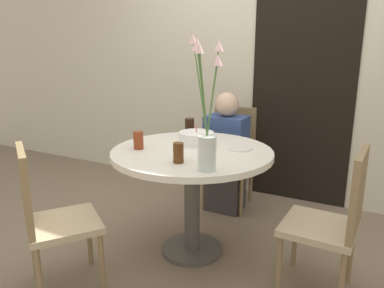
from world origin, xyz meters
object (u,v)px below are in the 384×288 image
birthday_cake (196,138)px  drink_glass_2 (138,140)px  chair_near_front (231,152)px  drink_glass_1 (178,153)px  person_woman (226,157)px  chair_far_back (48,213)px  chair_right_flank (335,216)px  drink_glass_0 (190,127)px  side_plate (240,148)px  flower_vase (207,124)px

birthday_cake → drink_glass_2: 0.41m
chair_near_front → drink_glass_1: (0.14, -1.21, 0.32)m
drink_glass_2 → person_woman: size_ratio=0.11×
chair_near_front → drink_glass_1: size_ratio=7.37×
chair_far_back → person_woman: bearing=-71.7°
chair_right_flank → drink_glass_1: 0.95m
chair_near_front → birthday_cake: bearing=-92.5°
chair_right_flank → drink_glass_0: size_ratio=6.44×
chair_far_back → person_woman: (0.47, 1.52, -0.00)m
chair_right_flank → drink_glass_2: chair_right_flank is taller
side_plate → drink_glass_1: bearing=-115.7°
chair_right_flank → chair_near_front: bearing=-131.2°
chair_far_back → birthday_cake: (0.49, 0.91, 0.30)m
birthday_cake → side_plate: 0.32m
flower_vase → drink_glass_0: 0.83m
drink_glass_2 → side_plate: bearing=26.8°
chair_right_flank → flower_vase: flower_vase is taller
side_plate → drink_glass_2: drink_glass_2 is taller
drink_glass_2 → chair_far_back: bearing=-108.8°
drink_glass_0 → drink_glass_1: size_ratio=1.14×
side_plate → drink_glass_1: (-0.22, -0.45, 0.05)m
flower_vase → side_plate: (0.02, 0.49, -0.26)m
birthday_cake → side_plate: bearing=1.0°
flower_vase → drink_glass_2: flower_vase is taller
chair_near_front → drink_glass_0: bearing=-106.4°
chair_far_back → flower_vase: (0.80, 0.43, 0.52)m
drink_glass_0 → drink_glass_1: drink_glass_0 is taller
side_plate → person_woman: person_woman is taller
chair_near_front → drink_glass_2: chair_near_front is taller
side_plate → drink_glass_1: size_ratio=1.37×
chair_near_front → chair_far_back: bearing=-110.3°
chair_right_flank → person_woman: size_ratio=0.85×
drink_glass_0 → person_woman: size_ratio=0.13×
chair_near_front → chair_right_flank: same height
birthday_cake → drink_glass_1: (0.11, -0.44, 0.02)m
chair_right_flank → birthday_cake: (-0.97, 0.20, 0.30)m
chair_near_front → drink_glass_0: drink_glass_0 is taller
person_woman → chair_near_front: bearing=95.1°
drink_glass_0 → flower_vase: bearing=-55.4°
chair_right_flank → flower_vase: bearing=-64.6°
chair_right_flank → drink_glass_0: bearing=-106.2°
drink_glass_0 → person_woman: 0.55m
chair_right_flank → flower_vase: (-0.67, -0.28, 0.52)m
birthday_cake → flower_vase: (0.31, -0.48, 0.22)m
chair_right_flank → chair_far_back: bearing=-61.5°
chair_far_back → chair_near_front: bearing=-69.7°
person_woman → drink_glass_1: bearing=-83.1°
chair_far_back → birthday_cake: size_ratio=3.58×
side_plate → chair_far_back: bearing=-131.5°
chair_right_flank → drink_glass_2: bearing=-82.9°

